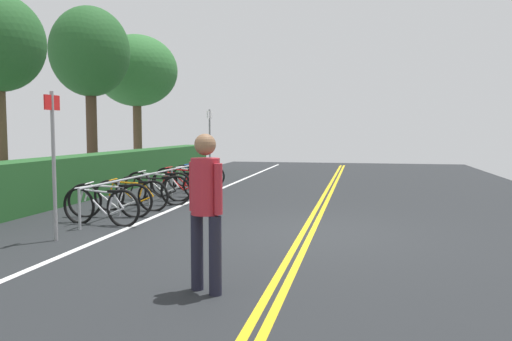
% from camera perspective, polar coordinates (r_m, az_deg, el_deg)
% --- Properties ---
extents(ground_plane, '(38.48, 12.38, 0.05)m').
position_cam_1_polar(ground_plane, '(9.20, 5.74, -6.97)').
color(ground_plane, '#232628').
extents(centre_line_yellow_inner, '(34.63, 0.10, 0.00)m').
position_cam_1_polar(centre_line_yellow_inner, '(9.19, 6.25, -6.81)').
color(centre_line_yellow_inner, gold).
rests_on(centre_line_yellow_inner, ground_plane).
extents(centre_line_yellow_outer, '(34.63, 0.10, 0.00)m').
position_cam_1_polar(centre_line_yellow_outer, '(9.20, 5.25, -6.79)').
color(centre_line_yellow_outer, gold).
rests_on(centre_line_yellow_outer, ground_plane).
extents(bike_lane_stripe_white, '(34.63, 0.12, 0.00)m').
position_cam_1_polar(bike_lane_stripe_white, '(10.07, -13.33, -5.91)').
color(bike_lane_stripe_white, white).
rests_on(bike_lane_stripe_white, ground_plane).
extents(bike_rack, '(7.78, 0.05, 0.76)m').
position_cam_1_polar(bike_rack, '(13.26, -10.52, -0.82)').
color(bike_rack, '#9EA0A5').
rests_on(bike_rack, ground_plane).
extents(bicycle_0, '(0.46, 1.72, 0.75)m').
position_cam_1_polar(bicycle_0, '(10.23, -16.84, -3.84)').
color(bicycle_0, black).
rests_on(bicycle_0, ground_plane).
extents(bicycle_1, '(0.47, 1.78, 0.75)m').
position_cam_1_polar(bicycle_1, '(11.05, -15.88, -3.20)').
color(bicycle_1, black).
rests_on(bicycle_1, ground_plane).
extents(bicycle_2, '(0.46, 1.72, 0.73)m').
position_cam_1_polar(bicycle_2, '(11.82, -13.68, -2.69)').
color(bicycle_2, black).
rests_on(bicycle_2, ground_plane).
extents(bicycle_3, '(0.61, 1.75, 0.76)m').
position_cam_1_polar(bicycle_3, '(12.53, -11.29, -2.18)').
color(bicycle_3, black).
rests_on(bicycle_3, ground_plane).
extents(bicycle_4, '(0.46, 1.85, 0.78)m').
position_cam_1_polar(bicycle_4, '(13.35, -10.78, -1.72)').
color(bicycle_4, black).
rests_on(bicycle_4, ground_plane).
extents(bicycle_5, '(0.46, 1.67, 0.73)m').
position_cam_1_polar(bicycle_5, '(14.06, -8.57, -1.48)').
color(bicycle_5, black).
rests_on(bicycle_5, ground_plane).
extents(bicycle_6, '(0.46, 1.80, 0.76)m').
position_cam_1_polar(bicycle_6, '(14.90, -8.16, -1.07)').
color(bicycle_6, black).
rests_on(bicycle_6, ground_plane).
extents(bicycle_7, '(0.50, 1.66, 0.72)m').
position_cam_1_polar(bicycle_7, '(15.60, -7.18, -0.89)').
color(bicycle_7, black).
rests_on(bicycle_7, ground_plane).
extents(bicycle_8, '(0.46, 1.73, 0.73)m').
position_cam_1_polar(bicycle_8, '(16.53, -6.36, -0.56)').
color(bicycle_8, black).
rests_on(bicycle_8, ground_plane).
extents(pedestrian, '(0.32, 0.44, 1.77)m').
position_cam_1_polar(pedestrian, '(5.69, -5.62, -3.41)').
color(pedestrian, '#1E1E2D').
rests_on(pedestrian, ground_plane).
extents(sign_post_near, '(0.36, 0.06, 2.42)m').
position_cam_1_polar(sign_post_near, '(8.91, -21.56, 1.91)').
color(sign_post_near, gray).
rests_on(sign_post_near, ground_plane).
extents(sign_post_far, '(0.36, 0.09, 2.50)m').
position_cam_1_polar(sign_post_far, '(17.72, -5.16, 3.51)').
color(sign_post_far, gray).
rests_on(sign_post_far, ground_plane).
extents(hedge_backdrop, '(16.73, 0.93, 1.13)m').
position_cam_1_polar(hedge_backdrop, '(15.59, -16.28, -0.20)').
color(hedge_backdrop, '#235626').
rests_on(hedge_backdrop, ground_plane).
extents(tree_far_right, '(2.59, 2.59, 5.84)m').
position_cam_1_polar(tree_far_right, '(18.17, -17.96, 12.27)').
color(tree_far_right, '#473323').
rests_on(tree_far_right, ground_plane).
extents(tree_extra, '(3.32, 3.32, 5.64)m').
position_cam_1_polar(tree_extra, '(21.79, -13.13, 10.66)').
color(tree_extra, brown).
rests_on(tree_extra, ground_plane).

